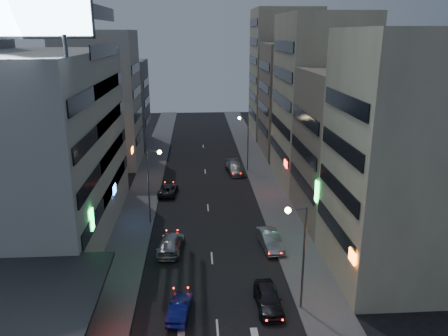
{
  "coord_description": "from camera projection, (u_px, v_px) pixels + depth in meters",
  "views": [
    {
      "loc": [
        -1.21,
        -21.46,
        19.61
      ],
      "look_at": [
        1.44,
        19.22,
        6.95
      ],
      "focal_mm": 35.0,
      "sensor_mm": 36.0,
      "label": 1
    }
  ],
  "objects": [
    {
      "name": "sidewalk_left",
      "position": [
        143.0,
        197.0,
        54.42
      ],
      "size": [
        4.0,
        120.0,
        0.12
      ],
      "primitive_type": "cube",
      "color": "#4C4C4F",
      "rests_on": "ground"
    },
    {
      "name": "sidewalk_right",
      "position": [
        270.0,
        194.0,
        55.41
      ],
      "size": [
        4.0,
        120.0,
        0.12
      ],
      "primitive_type": "cube",
      "color": "#4C4C4F",
      "rests_on": "ground"
    },
    {
      "name": "white_building",
      "position": [
        31.0,
        149.0,
        41.68
      ],
      "size": [
        14.0,
        24.0,
        18.0
      ],
      "primitive_type": "cube",
      "color": "#ABABA7",
      "rests_on": "ground"
    },
    {
      "name": "shophouse_near",
      "position": [
        403.0,
        160.0,
        34.31
      ],
      "size": [
        10.0,
        11.0,
        20.0
      ],
      "primitive_type": "cube",
      "color": "#C1B697",
      "rests_on": "ground"
    },
    {
      "name": "shophouse_mid",
      "position": [
        355.0,
        148.0,
        45.9
      ],
      "size": [
        11.0,
        12.0,
        16.0
      ],
      "primitive_type": "cube",
      "color": "gray",
      "rests_on": "ground"
    },
    {
      "name": "shophouse_far",
      "position": [
        319.0,
        101.0,
        57.36
      ],
      "size": [
        10.0,
        14.0,
        22.0
      ],
      "primitive_type": "cube",
      "color": "#C1B697",
      "rests_on": "ground"
    },
    {
      "name": "far_left_a",
      "position": [
        100.0,
        100.0,
        65.3
      ],
      "size": [
        11.0,
        10.0,
        20.0
      ],
      "primitive_type": "cube",
      "color": "#ABABA7",
      "rests_on": "ground"
    },
    {
      "name": "far_left_b",
      "position": [
        113.0,
        103.0,
        78.39
      ],
      "size": [
        12.0,
        10.0,
        15.0
      ],
      "primitive_type": "cube",
      "color": "slate",
      "rests_on": "ground"
    },
    {
      "name": "far_right_a",
      "position": [
        296.0,
        100.0,
        72.28
      ],
      "size": [
        11.0,
        12.0,
        18.0
      ],
      "primitive_type": "cube",
      "color": "gray",
      "rests_on": "ground"
    },
    {
      "name": "far_right_b",
      "position": [
        284.0,
        74.0,
        84.76
      ],
      "size": [
        12.0,
        12.0,
        24.0
      ],
      "primitive_type": "cube",
      "color": "#C1B697",
      "rests_on": "ground"
    },
    {
      "name": "billboard",
      "position": [
        14.0,
        0.0,
        28.61
      ],
      "size": [
        9.52,
        3.75,
        6.2
      ],
      "rotation": [
        0.0,
        0.0,
        0.35
      ],
      "color": "#595B60",
      "rests_on": "white_building"
    },
    {
      "name": "street_lamp_right_near",
      "position": [
        299.0,
        243.0,
        30.84
      ],
      "size": [
        1.6,
        0.44,
        8.02
      ],
      "color": "#595B60",
      "rests_on": "sidewalk_right"
    },
    {
      "name": "street_lamp_left",
      "position": [
        152.0,
        176.0,
        45.35
      ],
      "size": [
        1.6,
        0.44,
        8.02
      ],
      "color": "#595B60",
      "rests_on": "sidewalk_left"
    },
    {
      "name": "street_lamp_right_far",
      "position": [
        245.0,
        135.0,
        63.24
      ],
      "size": [
        1.6,
        0.44,
        8.02
      ],
      "color": "#595B60",
      "rests_on": "sidewalk_right"
    },
    {
      "name": "parked_car_right_near",
      "position": [
        268.0,
        298.0,
        32.37
      ],
      "size": [
        1.91,
        4.57,
        1.55
      ],
      "primitive_type": "imported",
      "rotation": [
        0.0,
        0.0,
        0.02
      ],
      "color": "black",
      "rests_on": "ground"
    },
    {
      "name": "parked_car_right_mid",
      "position": [
        270.0,
        240.0,
        41.43
      ],
      "size": [
        2.2,
        4.94,
        1.57
      ],
      "primitive_type": "imported",
      "rotation": [
        0.0,
        0.0,
        0.12
      ],
      "color": "#A7A9B0",
      "rests_on": "ground"
    },
    {
      "name": "parked_car_left",
      "position": [
        168.0,
        189.0,
        55.19
      ],
      "size": [
        2.59,
        4.81,
        1.28
      ],
      "primitive_type": "imported",
      "rotation": [
        0.0,
        0.0,
        3.04
      ],
      "color": "#28272C",
      "rests_on": "ground"
    },
    {
      "name": "parked_car_right_far",
      "position": [
        235.0,
        168.0,
        63.44
      ],
      "size": [
        2.88,
        5.67,
        1.58
      ],
      "primitive_type": "imported",
      "rotation": [
        0.0,
        0.0,
        0.13
      ],
      "color": "gray",
      "rests_on": "ground"
    },
    {
      "name": "road_car_blue",
      "position": [
        180.0,
        308.0,
        31.4
      ],
      "size": [
        1.92,
        4.13,
        1.31
      ],
      "primitive_type": "imported",
      "rotation": [
        0.0,
        0.0,
        3.0
      ],
      "color": "navy",
      "rests_on": "ground"
    },
    {
      "name": "road_car_silver",
      "position": [
        171.0,
        243.0,
        40.79
      ],
      "size": [
        2.67,
        5.44,
        1.52
      ],
      "primitive_type": "imported",
      "rotation": [
        0.0,
        0.0,
        3.04
      ],
      "color": "#9C9EA4",
      "rests_on": "ground"
    }
  ]
}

